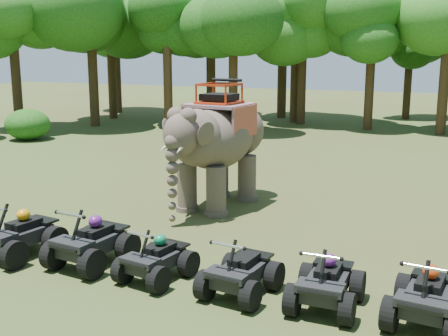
{
  "coord_description": "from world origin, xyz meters",
  "views": [
    {
      "loc": [
        5.24,
        -11.05,
        4.73
      ],
      "look_at": [
        0.0,
        1.2,
        1.9
      ],
      "focal_mm": 45.0,
      "sensor_mm": 36.0,
      "label": 1
    }
  ],
  "objects_px": {
    "atv_1": "(91,236)",
    "atv_4": "(327,276)",
    "atv_3": "(241,265)",
    "atv_0": "(19,228)",
    "atv_2": "(156,253)",
    "elephant": "(218,144)",
    "atv_5": "(428,289)"
  },
  "relations": [
    {
      "from": "atv_1",
      "to": "atv_2",
      "type": "distance_m",
      "value": 1.74
    },
    {
      "from": "elephant",
      "to": "atv_5",
      "type": "distance_m",
      "value": 8.61
    },
    {
      "from": "atv_5",
      "to": "atv_0",
      "type": "bearing_deg",
      "value": -172.6
    },
    {
      "from": "atv_3",
      "to": "atv_4",
      "type": "bearing_deg",
      "value": 9.54
    },
    {
      "from": "atv_1",
      "to": "atv_5",
      "type": "bearing_deg",
      "value": 6.37
    },
    {
      "from": "elephant",
      "to": "atv_1",
      "type": "distance_m",
      "value": 5.75
    },
    {
      "from": "atv_3",
      "to": "atv_4",
      "type": "xyz_separation_m",
      "value": [
        1.67,
        0.1,
        0.01
      ]
    },
    {
      "from": "atv_2",
      "to": "atv_1",
      "type": "bearing_deg",
      "value": -175.58
    },
    {
      "from": "elephant",
      "to": "atv_0",
      "type": "height_order",
      "value": "elephant"
    },
    {
      "from": "atv_0",
      "to": "atv_3",
      "type": "relative_size",
      "value": 1.11
    },
    {
      "from": "atv_3",
      "to": "atv_4",
      "type": "relative_size",
      "value": 0.98
    },
    {
      "from": "atv_0",
      "to": "atv_1",
      "type": "xyz_separation_m",
      "value": [
        1.87,
        0.21,
        0.01
      ]
    },
    {
      "from": "atv_0",
      "to": "atv_3",
      "type": "xyz_separation_m",
      "value": [
        5.49,
        0.08,
        -0.07
      ]
    },
    {
      "from": "atv_1",
      "to": "atv_4",
      "type": "bearing_deg",
      "value": 5.77
    },
    {
      "from": "atv_0",
      "to": "atv_5",
      "type": "relative_size",
      "value": 1.05
    },
    {
      "from": "atv_1",
      "to": "atv_2",
      "type": "xyz_separation_m",
      "value": [
        1.74,
        -0.14,
        -0.1
      ]
    },
    {
      "from": "atv_5",
      "to": "atv_1",
      "type": "bearing_deg",
      "value": -173.94
    },
    {
      "from": "atv_5",
      "to": "elephant",
      "type": "bearing_deg",
      "value": 145.09
    },
    {
      "from": "atv_1",
      "to": "atv_3",
      "type": "bearing_deg",
      "value": 4.03
    },
    {
      "from": "atv_2",
      "to": "atv_3",
      "type": "relative_size",
      "value": 0.96
    },
    {
      "from": "atv_2",
      "to": "atv_3",
      "type": "distance_m",
      "value": 1.89
    },
    {
      "from": "atv_4",
      "to": "elephant",
      "type": "bearing_deg",
      "value": 129.1
    },
    {
      "from": "atv_3",
      "to": "atv_5",
      "type": "distance_m",
      "value": 3.44
    },
    {
      "from": "atv_2",
      "to": "atv_5",
      "type": "xyz_separation_m",
      "value": [
        5.33,
        0.16,
        0.06
      ]
    },
    {
      "from": "atv_4",
      "to": "atv_5",
      "type": "xyz_separation_m",
      "value": [
        1.77,
        0.06,
        0.02
      ]
    },
    {
      "from": "atv_2",
      "to": "atv_5",
      "type": "bearing_deg",
      "value": 10.91
    },
    {
      "from": "atv_1",
      "to": "atv_4",
      "type": "xyz_separation_m",
      "value": [
        5.29,
        -0.04,
        -0.06
      ]
    },
    {
      "from": "atv_0",
      "to": "atv_4",
      "type": "height_order",
      "value": "atv_0"
    },
    {
      "from": "atv_4",
      "to": "atv_5",
      "type": "bearing_deg",
      "value": 1.32
    },
    {
      "from": "atv_1",
      "to": "atv_5",
      "type": "xyz_separation_m",
      "value": [
        7.06,
        0.02,
        -0.04
      ]
    },
    {
      "from": "atv_0",
      "to": "atv_2",
      "type": "distance_m",
      "value": 3.61
    },
    {
      "from": "atv_3",
      "to": "atv_1",
      "type": "bearing_deg",
      "value": -175.98
    }
  ]
}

